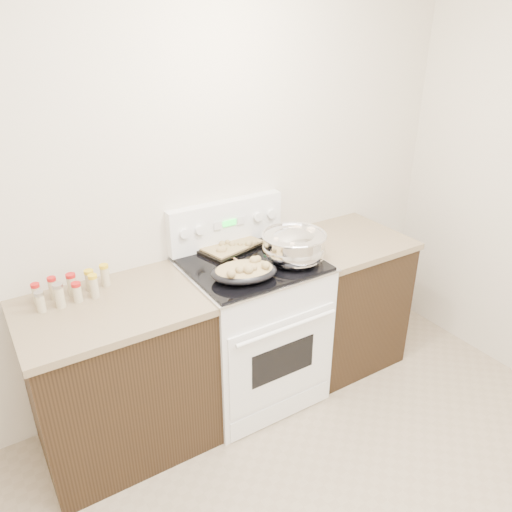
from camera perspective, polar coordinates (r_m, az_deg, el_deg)
room_shell at (r=1.37m, az=18.20°, el=1.96°), size 4.10×3.60×2.75m
counter_left at (r=2.88m, az=-15.21°, el=-13.12°), size 0.93×0.67×0.92m
counter_right at (r=3.51m, az=9.66°, el=-4.81°), size 0.73×0.67×0.92m
kitchen_range at (r=3.12m, az=-0.54°, el=-8.10°), size 0.78×0.73×1.22m
mixing_bowl at (r=2.87m, az=4.33°, el=1.04°), size 0.46×0.46×0.22m
roasting_pan at (r=2.68m, az=-1.33°, el=-1.72°), size 0.42×0.35×0.11m
baking_sheet at (r=3.04m, az=-3.02°, el=1.17°), size 0.45×0.36×0.06m
wooden_spoon at (r=2.85m, az=-1.92°, el=-0.74°), size 0.04×0.25×0.04m
blue_ladle at (r=2.87m, az=5.91°, el=-0.14°), size 0.20×0.24×0.11m
spice_jars at (r=2.70m, az=-20.32°, el=-3.43°), size 0.39×0.15×0.13m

